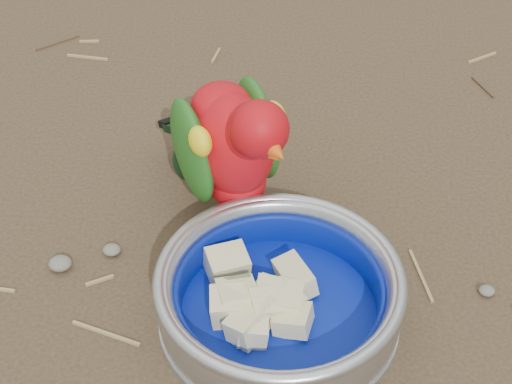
# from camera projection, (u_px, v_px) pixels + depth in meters

# --- Properties ---
(ground) EXTENTS (60.00, 60.00, 0.00)m
(ground) POSITION_uv_depth(u_px,v_px,m) (262.00, 287.00, 0.75)
(ground) COLOR #463524
(food_bowl) EXTENTS (0.22, 0.22, 0.02)m
(food_bowl) POSITION_uv_depth(u_px,v_px,m) (279.00, 315.00, 0.72)
(food_bowl) COLOR #B2B2BA
(food_bowl) RESTS_ON ground
(bowl_wall) EXTENTS (0.22, 0.22, 0.04)m
(bowl_wall) POSITION_uv_depth(u_px,v_px,m) (279.00, 293.00, 0.70)
(bowl_wall) COLOR #B2B2BA
(bowl_wall) RESTS_ON food_bowl
(fruit_wedges) EXTENTS (0.13, 0.13, 0.03)m
(fruit_wedges) POSITION_uv_depth(u_px,v_px,m) (279.00, 298.00, 0.70)
(fruit_wedges) COLOR beige
(fruit_wedges) RESTS_ON food_bowl
(lory_parrot) EXTENTS (0.20, 0.23, 0.17)m
(lory_parrot) POSITION_uv_depth(u_px,v_px,m) (233.00, 156.00, 0.77)
(lory_parrot) COLOR #B70B12
(lory_parrot) RESTS_ON ground
(ground_debris) EXTENTS (0.90, 0.80, 0.01)m
(ground_debris) POSITION_uv_depth(u_px,v_px,m) (217.00, 245.00, 0.79)
(ground_debris) COLOR #9F824D
(ground_debris) RESTS_ON ground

